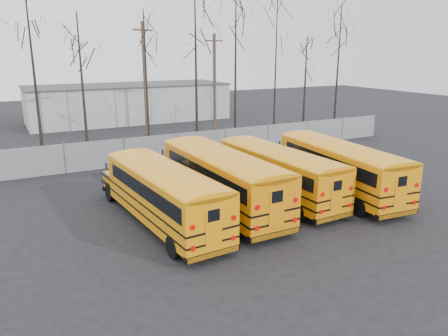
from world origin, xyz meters
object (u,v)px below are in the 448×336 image
utility_pole_left (146,85)px  utility_pole_right (215,85)px  bus_c (277,169)px  bus_b (220,175)px  bus_d (338,164)px  bus_a (162,190)px

utility_pole_left → utility_pole_right: size_ratio=1.08×
bus_c → utility_pole_right: (4.97, 17.63, 3.12)m
bus_b → bus_d: size_ratio=1.02×
bus_d → bus_b: bearing=177.6°
bus_c → bus_d: bus_d is taller
bus_a → bus_d: 10.33m
bus_b → bus_c: 3.49m
bus_d → utility_pole_right: size_ratio=1.17×
bus_c → utility_pole_left: utility_pole_left is taller
bus_b → bus_d: bearing=-8.4°
utility_pole_right → bus_a: bearing=-122.7°
bus_c → bus_d: (3.50, -0.92, 0.08)m
bus_a → utility_pole_right: bearing=52.8°
bus_c → bus_d: bearing=-17.2°
utility_pole_left → bus_d: bearing=-87.9°
bus_a → bus_c: (6.83, 0.70, -0.02)m
utility_pole_left → bus_c: bearing=-98.9°
bus_c → bus_a: bearing=-176.5°
bus_a → bus_d: size_ratio=0.97×
bus_a → utility_pole_left: utility_pole_left is taller
bus_a → bus_c: bus_a is taller
bus_b → bus_c: size_ratio=1.08×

